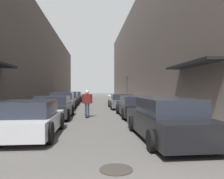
{
  "coord_description": "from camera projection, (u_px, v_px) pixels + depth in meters",
  "views": [
    {
      "loc": [
        -0.1,
        -1.46,
        1.69
      ],
      "look_at": [
        1.17,
        12.49,
        1.63
      ],
      "focal_mm": 35.0,
      "sensor_mm": 36.0,
      "label": 1
    }
  ],
  "objects": [
    {
      "name": "parked_car_right_1",
      "position": [
        134.0,
        106.0,
        13.21
      ],
      "size": [
        1.89,
        4.53,
        1.24
      ],
      "color": "black",
      "rests_on": "ground"
    },
    {
      "name": "parked_car_right_0",
      "position": [
        166.0,
        120.0,
        7.26
      ],
      "size": [
        1.92,
        4.69,
        1.37
      ],
      "color": "black",
      "rests_on": "ground"
    },
    {
      "name": "building_row_right",
      "position": [
        150.0,
        52.0,
        27.9
      ],
      "size": [
        4.9,
        51.83,
        12.73
      ],
      "color": "#564C47",
      "rests_on": "ground"
    },
    {
      "name": "building_row_left",
      "position": [
        33.0,
        63.0,
        26.59
      ],
      "size": [
        4.9,
        51.83,
        9.71
      ],
      "color": "#564C47",
      "rests_on": "ground"
    },
    {
      "name": "skateboarder",
      "position": [
        87.0,
        101.0,
        12.8
      ],
      "size": [
        0.61,
        0.78,
        1.6
      ],
      "color": "black",
      "rests_on": "ground"
    },
    {
      "name": "parked_car_left_1",
      "position": [
        54.0,
        107.0,
        12.5
      ],
      "size": [
        2.08,
        3.95,
        1.26
      ],
      "color": "#232326",
      "rests_on": "ground"
    },
    {
      "name": "curb_strip_right",
      "position": [
        127.0,
        101.0,
        27.67
      ],
      "size": [
        1.8,
        51.83,
        0.12
      ],
      "color": "#A3A099",
      "rests_on": "ground"
    },
    {
      "name": "traffic_light",
      "position": [
        127.0,
        85.0,
        28.87
      ],
      "size": [
        0.16,
        0.22,
        3.2
      ],
      "color": "#2D2D2D",
      "rests_on": "curb_strip_right"
    },
    {
      "name": "parked_car_left_4",
      "position": [
        75.0,
        97.0,
        28.06
      ],
      "size": [
        1.88,
        4.29,
        1.28
      ],
      "color": "black",
      "rests_on": "ground"
    },
    {
      "name": "parked_car_left_0",
      "position": [
        29.0,
        119.0,
        7.71
      ],
      "size": [
        2.04,
        3.99,
        1.27
      ],
      "color": "#B7B7BC",
      "rests_on": "ground"
    },
    {
      "name": "ground",
      "position": [
        93.0,
        105.0,
        22.11
      ],
      "size": [
        114.02,
        114.02,
        0.0
      ],
      "primitive_type": "plane",
      "color": "#4C4947"
    },
    {
      "name": "parked_car_right_2",
      "position": [
        121.0,
        101.0,
        18.66
      ],
      "size": [
        2.05,
        4.19,
        1.23
      ],
      "color": "#515459",
      "rests_on": "ground"
    },
    {
      "name": "manhole_cover",
      "position": [
        116.0,
        169.0,
        4.53
      ],
      "size": [
        0.7,
        0.7,
        0.02
      ],
      "color": "#332D28",
      "rests_on": "ground"
    },
    {
      "name": "parked_car_left_3",
      "position": [
        70.0,
        98.0,
        22.55
      ],
      "size": [
        1.9,
        4.72,
        1.37
      ],
      "color": "#232326",
      "rests_on": "ground"
    },
    {
      "name": "parked_car_left_2",
      "position": [
        63.0,
        101.0,
        17.48
      ],
      "size": [
        2.0,
        4.25,
        1.38
      ],
      "color": "#515459",
      "rests_on": "ground"
    },
    {
      "name": "curb_strip_left",
      "position": [
        58.0,
        102.0,
        26.88
      ],
      "size": [
        1.8,
        51.83,
        0.12
      ],
      "color": "#A3A099",
      "rests_on": "ground"
    }
  ]
}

